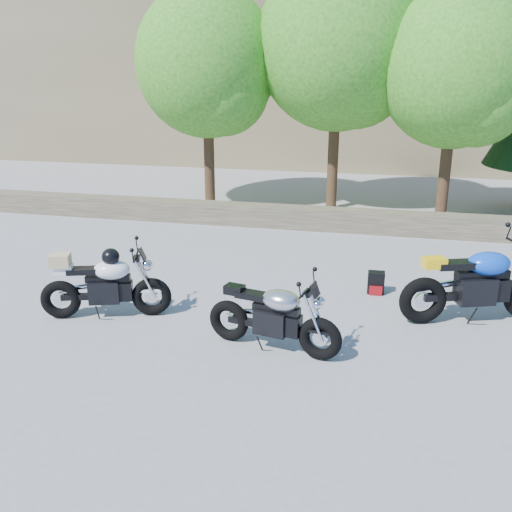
{
  "coord_description": "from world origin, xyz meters",
  "views": [
    {
      "loc": [
        2.14,
        -7.59,
        3.71
      ],
      "look_at": [
        0.2,
        1.0,
        0.75
      ],
      "focal_mm": 40.0,
      "sensor_mm": 36.0,
      "label": 1
    }
  ],
  "objects_px": {
    "white_bike": "(105,284)",
    "backpack": "(376,283)",
    "blue_bike": "(478,285)",
    "silver_bike": "(274,318)"
  },
  "relations": [
    {
      "from": "silver_bike",
      "to": "white_bike",
      "type": "xyz_separation_m",
      "value": [
        -2.73,
        0.49,
        0.07
      ]
    },
    {
      "from": "blue_bike",
      "to": "backpack",
      "type": "height_order",
      "value": "blue_bike"
    },
    {
      "from": "white_bike",
      "to": "backpack",
      "type": "distance_m",
      "value": 4.47
    },
    {
      "from": "silver_bike",
      "to": "white_bike",
      "type": "distance_m",
      "value": 2.77
    },
    {
      "from": "blue_bike",
      "to": "backpack",
      "type": "distance_m",
      "value": 1.74
    },
    {
      "from": "silver_bike",
      "to": "blue_bike",
      "type": "relative_size",
      "value": 0.84
    },
    {
      "from": "silver_bike",
      "to": "white_bike",
      "type": "relative_size",
      "value": 0.99
    },
    {
      "from": "backpack",
      "to": "blue_bike",
      "type": "bearing_deg",
      "value": -29.9
    },
    {
      "from": "silver_bike",
      "to": "backpack",
      "type": "relative_size",
      "value": 5.1
    },
    {
      "from": "silver_bike",
      "to": "backpack",
      "type": "height_order",
      "value": "silver_bike"
    }
  ]
}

